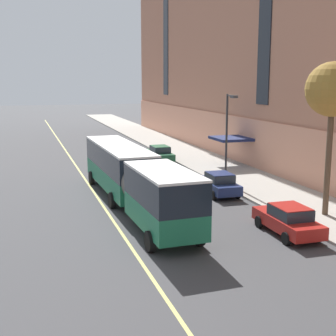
% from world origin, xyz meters
% --- Properties ---
extents(ground_plane, '(260.00, 260.00, 0.00)m').
position_xyz_m(ground_plane, '(0.00, 0.00, 0.00)').
color(ground_plane, '#424244').
extents(sidewalk, '(5.71, 160.00, 0.15)m').
position_xyz_m(sidewalk, '(9.62, 3.00, 0.07)').
color(sidewalk, '#ADA89E').
rests_on(sidewalk, ground).
extents(city_bus, '(3.27, 18.24, 3.48)m').
position_xyz_m(city_bus, '(-0.86, 5.61, 2.03)').
color(city_bus, '#1E704C').
rests_on(city_bus, ground).
extents(parked_car_green_0, '(1.97, 4.65, 1.56)m').
position_xyz_m(parked_car_green_0, '(5.45, 20.90, 0.78)').
color(parked_car_green_0, '#23603D').
rests_on(parked_car_green_0, ground).
extents(parked_car_red_2, '(2.02, 4.53, 1.56)m').
position_xyz_m(parked_car_red_2, '(5.52, -1.93, 0.78)').
color(parked_car_red_2, '#B21E19').
rests_on(parked_car_red_2, ground).
extents(parked_car_navy_3, '(2.05, 4.36, 1.56)m').
position_xyz_m(parked_car_navy_3, '(5.57, 6.95, 0.78)').
color(parked_car_navy_3, navy).
rests_on(parked_car_navy_3, ground).
extents(street_tree_mid_block, '(3.04, 3.04, 8.67)m').
position_xyz_m(street_tree_mid_block, '(9.30, 0.20, 7.21)').
color(street_tree_mid_block, brown).
rests_on(street_tree_mid_block, sidewalk).
extents(street_lamp, '(0.36, 1.48, 6.64)m').
position_xyz_m(street_lamp, '(7.37, 9.52, 4.24)').
color(street_lamp, '#2D2D30').
rests_on(street_lamp, sidewalk).
extents(lane_centerline, '(0.16, 140.00, 0.01)m').
position_xyz_m(lane_centerline, '(-2.56, 3.00, 0.00)').
color(lane_centerline, '#E0D66B').
rests_on(lane_centerline, ground).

